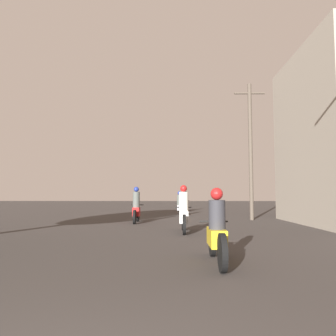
% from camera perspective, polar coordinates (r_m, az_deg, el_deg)
% --- Properties ---
extents(motorcycle_yellow, '(0.60, 2.15, 1.46)m').
position_cam_1_polar(motorcycle_yellow, '(6.53, 8.49, -11.08)').
color(motorcycle_yellow, black).
rests_on(motorcycle_yellow, ground_plane).
extents(motorcycle_white, '(0.60, 2.02, 1.65)m').
position_cam_1_polar(motorcycle_white, '(11.56, 2.74, -7.90)').
color(motorcycle_white, black).
rests_on(motorcycle_white, ground_plane).
extents(motorcycle_red, '(0.60, 1.98, 1.67)m').
position_cam_1_polar(motorcycle_red, '(15.40, -5.54, -6.99)').
color(motorcycle_red, black).
rests_on(motorcycle_red, ground_plane).
extents(motorcycle_silver, '(0.60, 2.12, 1.50)m').
position_cam_1_polar(motorcycle_silver, '(20.34, 2.02, -6.58)').
color(motorcycle_silver, black).
rests_on(motorcycle_silver, ground_plane).
extents(motorcycle_orange, '(0.60, 2.10, 1.53)m').
position_cam_1_polar(motorcycle_orange, '(25.69, 3.13, -6.12)').
color(motorcycle_orange, black).
rests_on(motorcycle_orange, ground_plane).
extents(utility_pole_far, '(1.60, 0.20, 7.14)m').
position_cam_1_polar(utility_pole_far, '(17.61, 14.18, 3.43)').
color(utility_pole_far, '#4C4238').
rests_on(utility_pole_far, ground_plane).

